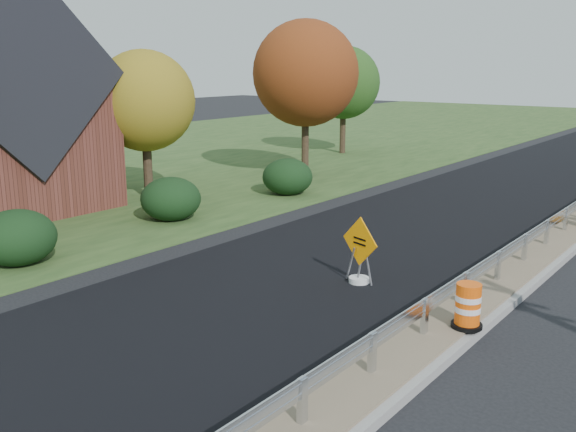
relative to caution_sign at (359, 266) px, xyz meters
The scene contains 11 objects.
ground 3.35m from the caution_sign, 30.76° to the left, with size 140.00×140.00×0.00m, color black.
grass_verge_near 24.17m from the caution_sign, 151.04° to the left, with size 30.00×120.00×0.03m, color #2C481F.
milled_overlay 11.81m from the caution_sign, 97.51° to the left, with size 7.20×120.00×0.01m, color black.
hedge_south 9.21m from the caution_sign, 152.17° to the right, with size 2.09×2.09×1.52m, color black.
hedge_mid 8.82m from the caution_sign, 168.87° to the left, with size 2.09×2.09×1.52m, color black.
hedge_north 11.21m from the caution_sign, 136.60° to the left, with size 2.09×2.09×1.52m, color black.
tree_near_yellow 13.16m from the caution_sign, 163.05° to the left, with size 3.96×3.96×5.88m.
tree_near_red 16.11m from the caution_sign, 130.92° to the left, with size 4.95×4.95×7.35m.
tree_near_back 23.98m from the caution_sign, 123.71° to the left, with size 4.29×4.29×6.37m.
caution_sign is the anchor object (origin of this frame).
barrel_median_near 3.74m from the caution_sign, 24.26° to the right, with size 0.62×0.62×0.90m.
Camera 1 is at (4.94, -14.79, 5.32)m, focal length 40.00 mm.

